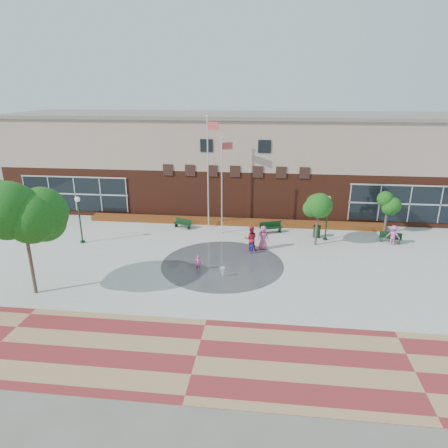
# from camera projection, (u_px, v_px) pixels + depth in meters

# --- Properties ---
(ground) EXTENTS (120.00, 120.00, 0.00)m
(ground) POSITION_uv_depth(u_px,v_px,m) (217.00, 285.00, 24.66)
(ground) COLOR #666056
(ground) RESTS_ON ground
(plaza_concrete) EXTENTS (46.00, 18.00, 0.01)m
(plaza_concrete) POSITION_uv_depth(u_px,v_px,m) (224.00, 258.00, 28.42)
(plaza_concrete) COLOR #A8A8A0
(plaza_concrete) RESTS_ON ground
(paver_band) EXTENTS (46.00, 6.00, 0.01)m
(paver_band) POSITION_uv_depth(u_px,v_px,m) (196.00, 356.00, 18.08)
(paver_band) COLOR maroon
(paver_band) RESTS_ON ground
(splash_pad) EXTENTS (8.40, 8.40, 0.01)m
(splash_pad) POSITION_uv_depth(u_px,v_px,m) (222.00, 264.00, 27.48)
(splash_pad) COLOR #383A3D
(splash_pad) RESTS_ON ground
(library_building) EXTENTS (44.40, 10.40, 9.20)m
(library_building) POSITION_uv_depth(u_px,v_px,m) (239.00, 161.00, 39.58)
(library_building) COLOR #552517
(library_building) RESTS_ON ground
(flower_bed) EXTENTS (26.00, 1.20, 0.40)m
(flower_bed) POSITION_uv_depth(u_px,v_px,m) (234.00, 224.00, 35.57)
(flower_bed) COLOR #A8070B
(flower_bed) RESTS_ON ground
(flagpole_left) EXTENTS (1.04, 0.48, 9.47)m
(flagpole_left) POSITION_uv_depth(u_px,v_px,m) (208.00, 167.00, 33.08)
(flagpole_left) COLOR silver
(flagpole_left) RESTS_ON ground
(flagpole_right) EXTENTS (0.91, 0.45, 7.94)m
(flagpole_right) POSITION_uv_depth(u_px,v_px,m) (222.00, 181.00, 31.98)
(flagpole_right) COLOR silver
(flagpole_right) RESTS_ON ground
(lamp_left) EXTENTS (0.39, 0.39, 3.73)m
(lamp_left) POSITION_uv_depth(u_px,v_px,m) (79.00, 215.00, 30.56)
(lamp_left) COLOR #123219
(lamp_left) RESTS_ON ground
(lamp_right) EXTENTS (0.38, 0.38, 3.63)m
(lamp_right) POSITION_uv_depth(u_px,v_px,m) (327.00, 213.00, 31.15)
(lamp_right) COLOR #123219
(lamp_right) RESTS_ON ground
(bench_left) EXTENTS (1.65, 1.05, 0.81)m
(bench_left) POSITION_uv_depth(u_px,v_px,m) (183.00, 225.00, 34.47)
(bench_left) COLOR #123219
(bench_left) RESTS_ON ground
(bench_mid) EXTENTS (1.95, 1.17, 0.95)m
(bench_mid) POSITION_uv_depth(u_px,v_px,m) (271.00, 230.00, 33.29)
(bench_mid) COLOR #123219
(bench_mid) RESTS_ON ground
(bench_right) EXTENTS (1.71, 0.94, 0.83)m
(bench_right) POSITION_uv_depth(u_px,v_px,m) (390.00, 239.00, 31.23)
(bench_right) COLOR #123219
(bench_right) RESTS_ON ground
(trash_can) EXTENTS (0.61, 0.61, 1.00)m
(trash_can) POSITION_uv_depth(u_px,v_px,m) (317.00, 232.00, 32.23)
(trash_can) COLOR #123219
(trash_can) RESTS_ON ground
(tree_big_left) EXTENTS (4.55, 4.55, 7.28)m
(tree_big_left) POSITION_uv_depth(u_px,v_px,m) (22.00, 209.00, 21.98)
(tree_big_left) COLOR #423028
(tree_big_left) RESTS_ON ground
(tree_mid) EXTENTS (2.46, 2.46, 4.15)m
(tree_mid) POSITION_uv_depth(u_px,v_px,m) (318.00, 207.00, 29.90)
(tree_mid) COLOR #423028
(tree_mid) RESTS_ON ground
(tree_small_right) EXTENTS (2.14, 2.14, 3.66)m
(tree_small_right) POSITION_uv_depth(u_px,v_px,m) (388.00, 202.00, 32.56)
(tree_small_right) COLOR #423028
(tree_small_right) RESTS_ON ground
(water_jet_a) EXTENTS (0.35, 0.35, 0.67)m
(water_jet_a) POSITION_uv_depth(u_px,v_px,m) (222.00, 278.00, 25.57)
(water_jet_a) COLOR white
(water_jet_a) RESTS_ON ground
(water_jet_b) EXTENTS (0.17, 0.17, 0.39)m
(water_jet_b) POSITION_uv_depth(u_px,v_px,m) (199.00, 266.00, 27.24)
(water_jet_b) COLOR white
(water_jet_b) RESTS_ON ground
(child_splash) EXTENTS (0.41, 0.28, 1.08)m
(child_splash) POSITION_uv_depth(u_px,v_px,m) (198.00, 263.00, 26.38)
(child_splash) COLOR #DE439A
(child_splash) RESTS_ON ground
(adult_red) EXTENTS (0.99, 0.80, 1.93)m
(adult_red) POSITION_uv_depth(u_px,v_px,m) (251.00, 239.00, 29.46)
(adult_red) COLOR #AC1E31
(adult_red) RESTS_ON ground
(adult_pink) EXTENTS (1.02, 0.80, 1.84)m
(adult_pink) POSITION_uv_depth(u_px,v_px,m) (263.00, 238.00, 29.77)
(adult_pink) COLOR #C04C77
(adult_pink) RESTS_ON ground
(child_blue) EXTENTS (0.52, 0.24, 0.87)m
(child_blue) POSITION_uv_depth(u_px,v_px,m) (252.00, 248.00, 29.08)
(child_blue) COLOR #2735C6
(child_blue) RESTS_ON ground
(person_bench) EXTENTS (1.16, 0.90, 1.58)m
(person_bench) POSITION_uv_depth(u_px,v_px,m) (393.00, 235.00, 30.62)
(person_bench) COLOR #BF4E9E
(person_bench) RESTS_ON ground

